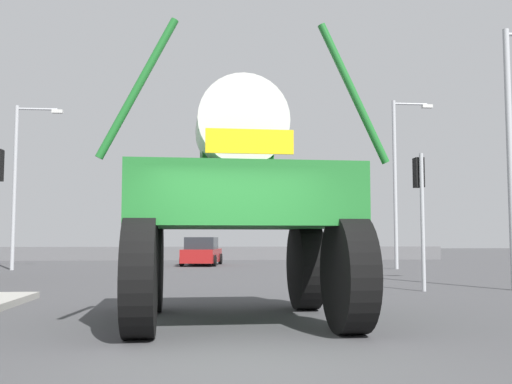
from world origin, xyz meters
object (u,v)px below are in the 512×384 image
Objects in this scene: sedan_ahead at (202,252)px; streetlight_far_right at (398,174)px; oversize_sprayer at (237,205)px; traffic_signal_near_right at (420,191)px; streetlight_far_left at (19,177)px.

streetlight_far_right is at bearing -108.46° from sedan_ahead.
oversize_sprayer is 0.62× the size of streetlight_far_right.
oversize_sprayer is 19.33m from streetlight_far_right.
streetlight_far_right is (9.41, -4.70, 3.82)m from sedan_ahead.
traffic_signal_near_right is 19.06m from streetlight_far_left.
sedan_ahead is at bearing -0.51° from oversize_sprayer.
sedan_ahead is 11.19m from streetlight_far_right.
traffic_signal_near_right is 12.05m from streetlight_far_right.
oversize_sprayer is 7.85m from traffic_signal_near_right.
traffic_signal_near_right is at bearing -39.55° from streetlight_far_left.
oversize_sprayer is at bearing -62.51° from streetlight_far_left.
oversize_sprayer reaches higher than sedan_ahead.
traffic_signal_near_right is (6.16, -16.17, 2.07)m from sedan_ahead.
streetlight_far_left is at bearing 140.45° from traffic_signal_near_right.
oversize_sprayer is 0.66× the size of streetlight_far_left.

